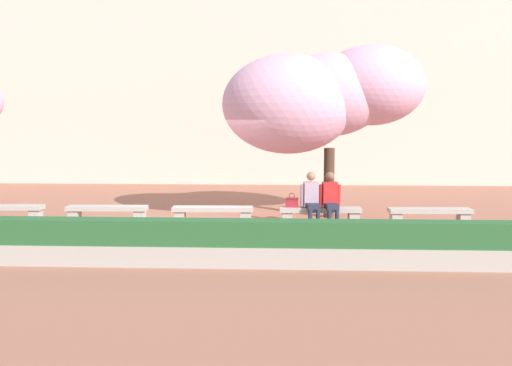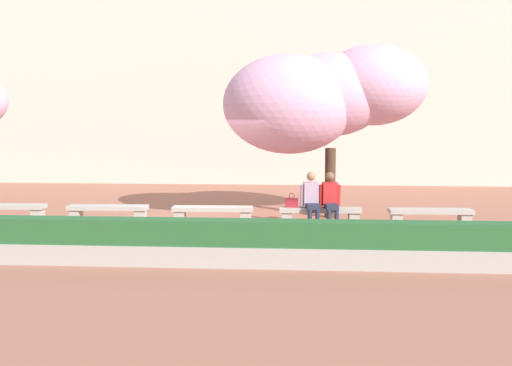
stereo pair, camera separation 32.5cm
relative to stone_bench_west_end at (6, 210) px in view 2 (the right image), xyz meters
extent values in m
plane|color=#9E604C|center=(5.08, 0.00, -0.31)|extent=(100.00, 100.00, 0.00)
cube|color=beige|center=(5.08, 10.75, 4.68)|extent=(28.00, 4.00, 9.98)
cube|color=#ADA89E|center=(0.00, 0.00, 0.09)|extent=(1.92, 0.48, 0.10)
cube|color=#ADA89E|center=(0.78, 0.03, -0.13)|extent=(0.25, 0.35, 0.35)
cube|color=#ADA89E|center=(2.54, 0.00, 0.09)|extent=(1.92, 0.48, 0.10)
cube|color=#ADA89E|center=(1.76, -0.03, -0.13)|extent=(0.25, 0.35, 0.35)
cube|color=#ADA89E|center=(3.32, 0.03, -0.13)|extent=(0.25, 0.35, 0.35)
cube|color=#ADA89E|center=(5.08, 0.00, 0.09)|extent=(1.92, 0.48, 0.10)
cube|color=#ADA89E|center=(4.30, -0.03, -0.13)|extent=(0.25, 0.35, 0.35)
cube|color=#ADA89E|center=(5.87, 0.03, -0.13)|extent=(0.25, 0.35, 0.35)
cube|color=#ADA89E|center=(7.62, 0.00, 0.09)|extent=(1.92, 0.48, 0.10)
cube|color=#ADA89E|center=(6.84, -0.03, -0.13)|extent=(0.25, 0.35, 0.35)
cube|color=#ADA89E|center=(8.41, 0.03, -0.13)|extent=(0.25, 0.35, 0.35)
cube|color=#ADA89E|center=(10.17, 0.00, 0.09)|extent=(1.92, 0.48, 0.10)
cube|color=#ADA89E|center=(9.38, -0.03, -0.13)|extent=(0.25, 0.35, 0.35)
cube|color=#ADA89E|center=(10.95, 0.03, -0.13)|extent=(0.25, 0.35, 0.35)
cube|color=black|center=(7.38, -0.43, -0.28)|extent=(0.13, 0.23, 0.06)
cylinder|color=#23283D|center=(7.37, -0.37, -0.07)|extent=(0.10, 0.10, 0.42)
cube|color=black|center=(7.56, -0.40, -0.28)|extent=(0.13, 0.23, 0.06)
cylinder|color=#23283D|center=(7.55, -0.34, -0.07)|extent=(0.10, 0.10, 0.42)
cube|color=#23283D|center=(7.43, -0.18, 0.20)|extent=(0.34, 0.44, 0.12)
cube|color=#B293A8|center=(7.40, 0.04, 0.47)|extent=(0.37, 0.27, 0.54)
sphere|color=#A37556|center=(7.40, 0.04, 0.88)|extent=(0.21, 0.21, 0.21)
cylinder|color=#B293A8|center=(7.20, -0.01, 0.43)|extent=(0.09, 0.09, 0.50)
cylinder|color=#B293A8|center=(7.61, 0.05, 0.43)|extent=(0.09, 0.09, 0.50)
cube|color=black|center=(7.82, -0.43, -0.28)|extent=(0.13, 0.23, 0.06)
cylinder|color=#23283D|center=(7.81, -0.37, -0.07)|extent=(0.10, 0.10, 0.42)
cube|color=black|center=(7.99, -0.40, -0.28)|extent=(0.13, 0.23, 0.06)
cylinder|color=#23283D|center=(7.99, -0.34, -0.07)|extent=(0.10, 0.10, 0.42)
cube|color=#23283D|center=(7.87, -0.18, 0.20)|extent=(0.33, 0.43, 0.12)
cube|color=red|center=(7.84, 0.04, 0.47)|extent=(0.37, 0.26, 0.54)
sphere|color=brown|center=(7.84, 0.04, 0.88)|extent=(0.21, 0.21, 0.21)
cylinder|color=red|center=(7.64, -0.01, 0.43)|extent=(0.09, 0.09, 0.50)
cylinder|color=red|center=(8.05, 0.05, 0.43)|extent=(0.09, 0.09, 0.50)
cube|color=#A3232D|center=(6.95, 0.03, 0.25)|extent=(0.30, 0.14, 0.22)
cube|color=maroon|center=(6.95, 0.02, 0.34)|extent=(0.30, 0.15, 0.04)
torus|color=maroon|center=(6.95, 0.03, 0.41)|extent=(0.14, 0.02, 0.14)
cylinder|color=#473323|center=(7.91, 1.35, 0.58)|extent=(0.27, 0.27, 1.78)
ellipsoid|color=#EAA8C6|center=(7.91, 1.35, 2.82)|extent=(2.78, 2.46, 2.08)
ellipsoid|color=#EAA8C6|center=(6.86, 1.11, 2.58)|extent=(3.30, 3.09, 2.47)
ellipsoid|color=#EAA8C6|center=(8.97, 1.56, 3.06)|extent=(2.72, 2.73, 2.04)
cube|color=#ADA89E|center=(5.08, -3.84, -0.13)|extent=(15.94, 0.50, 0.36)
cube|color=#285B2D|center=(5.08, -3.84, 0.27)|extent=(15.84, 0.44, 0.44)
camera|label=1|loc=(6.80, -13.95, 2.24)|focal=42.00mm
camera|label=2|loc=(7.12, -13.93, 2.24)|focal=42.00mm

